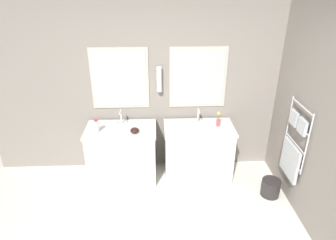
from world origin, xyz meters
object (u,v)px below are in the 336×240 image
at_px(vanity_left, 122,154).
at_px(amenity_bowl, 135,130).
at_px(vanity_right, 198,153).
at_px(waste_bin, 271,187).
at_px(toiletry_bottle, 96,126).
at_px(flower_vase, 218,120).

distance_m(vanity_left, amenity_bowl, 0.49).
bearing_deg(vanity_right, amenity_bowl, -173.49).
height_order(vanity_left, amenity_bowl, amenity_bowl).
height_order(vanity_right, waste_bin, vanity_right).
height_order(toiletry_bottle, flower_vase, flower_vase).
relative_size(vanity_left, toiletry_bottle, 5.26).
bearing_deg(vanity_left, flower_vase, 2.40).
height_order(amenity_bowl, flower_vase, flower_vase).
bearing_deg(vanity_right, flower_vase, 11.98).
relative_size(vanity_left, amenity_bowl, 8.21).
bearing_deg(vanity_right, waste_bin, -26.47).
distance_m(vanity_left, waste_bin, 2.11).
bearing_deg(toiletry_bottle, waste_bin, -9.97).
bearing_deg(flower_vase, vanity_right, -168.02).
bearing_deg(toiletry_bottle, vanity_right, 2.33).
height_order(vanity_right, toiletry_bottle, toiletry_bottle).
height_order(amenity_bowl, waste_bin, amenity_bowl).
bearing_deg(vanity_left, amenity_bowl, -26.49).
distance_m(vanity_right, waste_bin, 1.09).
relative_size(vanity_right, flower_vase, 4.47).
height_order(vanity_left, vanity_right, same).
xyz_separation_m(toiletry_bottle, flower_vase, (1.68, 0.11, 0.01)).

